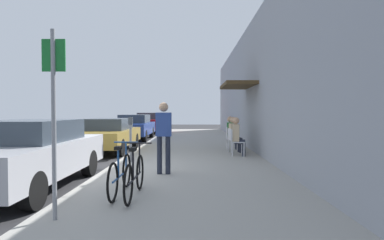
{
  "coord_description": "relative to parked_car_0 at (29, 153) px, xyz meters",
  "views": [
    {
      "loc": [
        2.31,
        -8.17,
        1.61
      ],
      "look_at": [
        2.2,
        6.84,
        1.19
      ],
      "focal_mm": 29.31,
      "sensor_mm": 36.0,
      "label": 1
    }
  ],
  "objects": [
    {
      "name": "seated_patron_1",
      "position": [
        4.87,
        4.88,
        0.07
      ],
      "size": [
        0.47,
        0.41,
        1.29
      ],
      "color": "#232838",
      "rests_on": "sidewalk_slab"
    },
    {
      "name": "parked_car_2",
      "position": [
        0.0,
        11.38,
        -0.01
      ],
      "size": [
        1.8,
        4.4,
        1.42
      ],
      "color": "navy",
      "rests_on": "ground_plane"
    },
    {
      "name": "seated_patron_0",
      "position": [
        4.87,
        4.05,
        0.07
      ],
      "size": [
        0.47,
        0.41,
        1.29
      ],
      "color": "#232838",
      "rests_on": "sidewalk_slab"
    },
    {
      "name": "pedestrian_standing",
      "position": [
        2.69,
        0.98,
        0.38
      ],
      "size": [
        0.36,
        0.22,
        1.7
      ],
      "color": "#232838",
      "rests_on": "sidewalk_slab"
    },
    {
      "name": "bicycle_1",
      "position": [
        2.09,
        -0.84,
        -0.26
      ],
      "size": [
        0.46,
        1.71,
        0.9
      ],
      "color": "black",
      "rests_on": "sidewalk_slab"
    },
    {
      "name": "cafe_chair_1",
      "position": [
        4.81,
        4.87,
        -0.12
      ],
      "size": [
        0.51,
        0.51,
        0.87
      ],
      "color": "silver",
      "rests_on": "sidewalk_slab"
    },
    {
      "name": "parking_meter",
      "position": [
        1.55,
        2.71,
        0.14
      ],
      "size": [
        0.12,
        0.1,
        1.32
      ],
      "color": "slate",
      "rests_on": "sidewalk_slab"
    },
    {
      "name": "cafe_chair_0",
      "position": [
        4.81,
        4.06,
        -0.12
      ],
      "size": [
        0.51,
        0.51,
        0.87
      ],
      "color": "silver",
      "rests_on": "sidewalk_slab"
    },
    {
      "name": "street_sign",
      "position": [
        1.5,
        -2.16,
        0.9
      ],
      "size": [
        0.32,
        0.06,
        2.6
      ],
      "color": "gray",
      "rests_on": "sidewalk_slab"
    },
    {
      "name": "ground_plane",
      "position": [
        1.1,
        1.76,
        -0.74
      ],
      "size": [
        60.0,
        60.0,
        0.0
      ],
      "primitive_type": "plane",
      "color": "#2D2D30"
    },
    {
      "name": "parked_car_0",
      "position": [
        0.0,
        0.0,
        0.0
      ],
      "size": [
        1.8,
        4.4,
        1.42
      ],
      "color": "#B7B7BC",
      "rests_on": "ground_plane"
    },
    {
      "name": "bicycle_0",
      "position": [
        2.38,
        -1.01,
        -0.26
      ],
      "size": [
        0.46,
        1.71,
        0.9
      ],
      "color": "black",
      "rests_on": "sidewalk_slab"
    },
    {
      "name": "sidewalk_slab",
      "position": [
        3.35,
        3.76,
        -0.68
      ],
      "size": [
        4.5,
        32.0,
        0.12
      ],
      "primitive_type": "cube",
      "color": "#9E9B93",
      "rests_on": "ground_plane"
    },
    {
      "name": "parked_car_3",
      "position": [
        0.0,
        17.04,
        0.03
      ],
      "size": [
        1.8,
        4.4,
        1.5
      ],
      "color": "maroon",
      "rests_on": "ground_plane"
    },
    {
      "name": "cafe_chair_2",
      "position": [
        4.81,
        5.83,
        -0.12
      ],
      "size": [
        0.46,
        0.46,
        0.87
      ],
      "color": "silver",
      "rests_on": "sidewalk_slab"
    },
    {
      "name": "seated_patron_2",
      "position": [
        4.87,
        5.83,
        0.07
      ],
      "size": [
        0.44,
        0.37,
        1.29
      ],
      "color": "#232838",
      "rests_on": "sidewalk_slab"
    },
    {
      "name": "building_facade",
      "position": [
        5.74,
        3.77,
        1.8
      ],
      "size": [
        1.4,
        32.0,
        5.08
      ],
      "color": "#999EA8",
      "rests_on": "ground_plane"
    },
    {
      "name": "parked_car_1",
      "position": [
        0.0,
        5.99,
        -0.05
      ],
      "size": [
        1.8,
        4.4,
        1.32
      ],
      "color": "#A58433",
      "rests_on": "ground_plane"
    }
  ]
}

